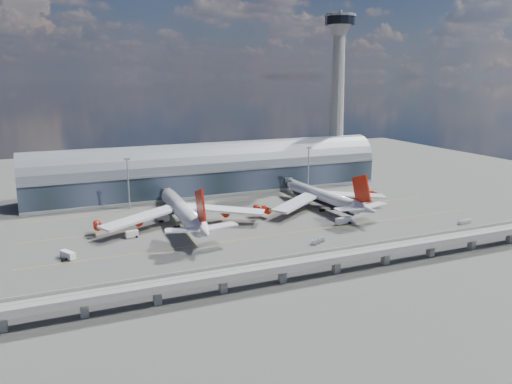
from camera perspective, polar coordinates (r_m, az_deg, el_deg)
name	(u,v)px	position (r m, az deg, el deg)	size (l,w,h in m)	color
ground	(268,228)	(216.61, 1.38, -4.13)	(500.00, 500.00, 0.00)	#474744
taxi_lines	(249,215)	(236.08, -0.84, -2.67)	(200.00, 80.12, 0.01)	gold
terminal	(211,172)	(284.69, -5.12, 2.34)	(200.00, 30.00, 28.00)	#202B35
control_tower	(337,97)	(320.90, 9.27, 10.68)	(19.00, 19.00, 103.00)	gray
guideway	(337,258)	(169.08, 9.20, -7.42)	(220.00, 8.50, 7.20)	gray
floodlight_mast_left	(128,182)	(251.00, -14.39, 1.07)	(3.00, 0.70, 25.70)	gray
floodlight_mast_right	(308,168)	(283.19, 6.01, 2.74)	(3.00, 0.70, 25.70)	gray
airliner_left	(184,212)	(218.29, -8.28, -2.25)	(75.18, 78.95, 24.08)	white
airliner_right	(325,198)	(247.26, 7.92, -0.66)	(68.69, 71.82, 22.77)	white
jet_bridge_left	(171,196)	(254.76, -9.67, -0.48)	(4.40, 28.00, 7.25)	gray
jet_bridge_right	(299,185)	(277.80, 4.91, 0.78)	(4.40, 32.00, 7.25)	gray
service_truck_0	(68,255)	(192.84, -20.72, -6.74)	(5.27, 6.98, 2.80)	white
service_truck_1	(132,234)	(209.73, -14.02, -4.68)	(5.30, 3.01, 2.93)	white
service_truck_2	(343,220)	(225.55, 9.96, -3.23)	(8.31, 4.02, 2.90)	white
service_truck_3	(359,206)	(250.71, 11.69, -1.63)	(2.81, 6.59, 3.17)	white
service_truck_4	(342,195)	(274.03, 9.85, -0.37)	(3.72, 4.93, 2.60)	white
service_truck_5	(163,217)	(230.44, -10.59, -2.88)	(4.91, 6.97, 3.15)	white
cargo_train_0	(318,241)	(198.75, 7.11, -5.55)	(7.60, 4.91, 1.72)	gray
cargo_train_1	(370,250)	(192.12, 12.92, -6.47)	(9.72, 4.10, 1.61)	gray
cargo_train_2	(464,222)	(241.02, 22.72, -3.17)	(7.42, 2.58, 1.63)	gray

